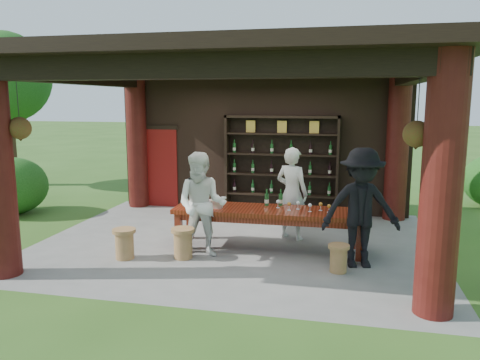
% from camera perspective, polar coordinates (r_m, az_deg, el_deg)
% --- Properties ---
extents(ground, '(90.00, 90.00, 0.00)m').
position_cam_1_polar(ground, '(9.07, -0.55, -7.60)').
color(ground, '#2D5119').
rests_on(ground, ground).
extents(pavilion, '(7.50, 6.00, 3.60)m').
position_cam_1_polar(pavilion, '(9.09, -0.04, 6.13)').
color(pavilion, slate).
rests_on(pavilion, ground).
extents(wine_shelf, '(2.67, 0.41, 2.35)m').
position_cam_1_polar(wine_shelf, '(11.08, 5.04, 1.79)').
color(wine_shelf, black).
rests_on(wine_shelf, ground).
extents(tasting_table, '(3.47, 0.94, 0.75)m').
position_cam_1_polar(tasting_table, '(8.55, 3.50, -4.28)').
color(tasting_table, '#501A0B').
rests_on(tasting_table, ground).
extents(stool_near_left, '(0.40, 0.40, 0.53)m').
position_cam_1_polar(stool_near_left, '(8.18, -6.97, -7.55)').
color(stool_near_left, olive).
rests_on(stool_near_left, ground).
extents(stool_near_right, '(0.34, 0.34, 0.45)m').
position_cam_1_polar(stool_near_right, '(7.67, 11.92, -9.24)').
color(stool_near_right, olive).
rests_on(stool_near_right, ground).
extents(stool_far_left, '(0.40, 0.40, 0.53)m').
position_cam_1_polar(stool_far_left, '(8.34, -13.90, -7.45)').
color(stool_far_left, olive).
rests_on(stool_far_left, ground).
extents(host, '(0.77, 0.65, 1.81)m').
position_cam_1_polar(host, '(9.17, 6.34, -1.62)').
color(host, silver).
rests_on(host, ground).
extents(guest_woman, '(0.94, 0.77, 1.83)m').
position_cam_1_polar(guest_woman, '(8.11, -4.67, -3.04)').
color(guest_woman, white).
rests_on(guest_woman, ground).
extents(guest_man, '(1.38, 0.97, 1.96)m').
position_cam_1_polar(guest_man, '(7.81, 14.54, -3.34)').
color(guest_man, black).
rests_on(guest_man, ground).
extents(table_bottles, '(0.34, 0.14, 0.31)m').
position_cam_1_polar(table_bottles, '(8.77, 3.85, -2.11)').
color(table_bottles, '#194C1E').
rests_on(table_bottles, tasting_table).
extents(table_glasses, '(0.99, 0.24, 0.15)m').
position_cam_1_polar(table_glasses, '(8.45, 7.80, -3.18)').
color(table_glasses, silver).
rests_on(table_glasses, tasting_table).
extents(napkin_basket, '(0.26, 0.18, 0.14)m').
position_cam_1_polar(napkin_basket, '(8.58, -3.08, -2.94)').
color(napkin_basket, '#BF6672').
rests_on(napkin_basket, tasting_table).
extents(shrubs, '(13.79, 8.08, 1.36)m').
position_cam_1_polar(shrubs, '(9.57, 12.37, -3.42)').
color(shrubs, '#194C14').
rests_on(shrubs, ground).
extents(trees, '(20.75, 9.93, 4.80)m').
position_cam_1_polar(trees, '(9.87, 20.41, 13.00)').
color(trees, '#3F2819').
rests_on(trees, ground).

